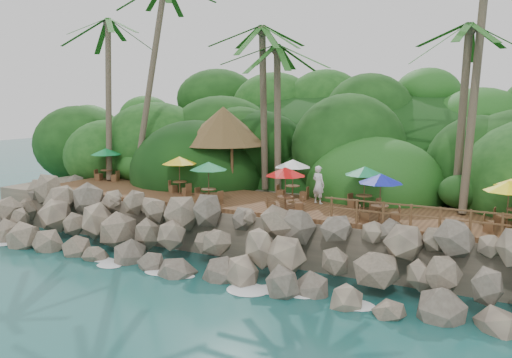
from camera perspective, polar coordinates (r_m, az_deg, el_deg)
The scene contains 12 objects.
ground at distance 23.13m, azimuth -7.18°, elevation -10.35°, with size 140.00×140.00×0.00m, color #19514F.
land_base at distance 36.67m, azimuth 7.43°, elevation -1.57°, with size 32.00×25.20×2.10m, color gray.
jungle_hill at distance 43.84m, azimuth 10.90°, elevation -1.37°, with size 44.80×28.00×15.40m, color #143811.
seawall at distance 24.38m, azimuth -4.49°, elevation -6.49°, with size 29.00×4.00×2.30m, color gray, non-canonical shape.
terrace at distance 27.50m, azimuth 0.00°, elevation -2.47°, with size 26.00×5.00×0.20m, color brown.
jungle_foliage at distance 35.96m, azimuth 6.82°, elevation -3.46°, with size 44.00×16.00×12.00m, color #143811, non-canonical shape.
foam_line at distance 23.35m, azimuth -6.74°, elevation -10.07°, with size 25.20×0.80×0.06m.
palms at distance 29.73m, azimuth 1.73°, elevation 17.19°, with size 27.25×6.77×13.07m.
palapa at distance 31.88m, azimuth -3.42°, elevation 5.55°, with size 5.30×5.30×4.60m.
dining_clusters at distance 26.42m, azimuth 2.76°, elevation 0.97°, with size 24.91×5.07×2.02m.
railing at distance 22.38m, azimuth 15.83°, elevation -3.54°, with size 7.20×0.10×1.00m.
waiter at distance 26.75m, azimuth 6.51°, elevation -0.59°, with size 0.68×0.45×1.87m, color white.
Camera 1 is at (12.78, -17.76, 7.50)m, focal length 38.42 mm.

